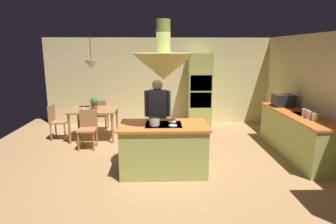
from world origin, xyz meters
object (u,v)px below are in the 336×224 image
object	(u,v)px
potted_plant_on_table	(94,102)
canister_flour	(315,117)
chair_facing_island	(88,126)
chair_by_back_wall	(100,113)
chair_at_corner	(56,119)
canister_tea	(306,113)
cup_on_table	(84,109)
canister_sugar	(310,115)
microwave_on_counter	(284,100)
kitchen_island	(164,148)
person_at_island	(158,114)
dining_table	(94,113)
cooking_pot_on_cooktop	(154,122)
oven_tower	(199,90)

from	to	relation	value
potted_plant_on_table	canister_flour	size ratio (longest dim) A/B	2.09
chair_facing_island	chair_by_back_wall	size ratio (longest dim) A/B	1.00
chair_at_corner	potted_plant_on_table	size ratio (longest dim) A/B	2.90
chair_facing_island	canister_tea	world-z (taller)	canister_tea
cup_on_table	canister_tea	size ratio (longest dim) A/B	0.59
chair_facing_island	canister_sugar	distance (m)	4.69
chair_facing_island	microwave_on_counter	bearing A→B (deg)	1.87
chair_facing_island	canister_tea	distance (m)	4.65
potted_plant_on_table	canister_tea	size ratio (longest dim) A/B	1.95
canister_sugar	microwave_on_counter	xyz separation A→B (m)	(0.00, 1.22, 0.06)
kitchen_island	canister_sugar	distance (m)	2.91
chair_by_back_wall	canister_tea	bearing A→B (deg)	153.53
person_at_island	canister_flour	distance (m)	3.00
chair_at_corner	cup_on_table	distance (m)	0.85
microwave_on_counter	dining_table	bearing A→B (deg)	173.25
cup_on_table	microwave_on_counter	bearing A→B (deg)	-3.69
chair_by_back_wall	microwave_on_counter	distance (m)	4.73
chair_at_corner	canister_flour	bearing A→B (deg)	-109.43
kitchen_island	microwave_on_counter	world-z (taller)	microwave_on_counter
kitchen_island	canister_flour	size ratio (longest dim) A/B	11.00
canister_tea	microwave_on_counter	bearing A→B (deg)	90.00
dining_table	canister_flour	distance (m)	4.95
chair_facing_island	chair_at_corner	size ratio (longest dim) A/B	1.00
potted_plant_on_table	canister_tea	distance (m)	4.79
chair_by_back_wall	person_at_island	bearing A→B (deg)	127.69
canister_flour	cooking_pot_on_cooktop	size ratio (longest dim) A/B	0.80
chair_at_corner	canister_tea	world-z (taller)	canister_tea
potted_plant_on_table	microwave_on_counter	size ratio (longest dim) A/B	0.65
chair_at_corner	chair_by_back_wall	bearing A→B (deg)	-54.16
potted_plant_on_table	chair_at_corner	bearing A→B (deg)	-179.28
chair_facing_island	microwave_on_counter	size ratio (longest dim) A/B	1.89
oven_tower	cup_on_table	distance (m)	3.30
kitchen_island	chair_facing_island	bearing A→B (deg)	140.22
chair_at_corner	cup_on_table	bearing A→B (deg)	-107.02
canister_sugar	cooking_pot_on_cooktop	world-z (taller)	canister_sugar
person_at_island	microwave_on_counter	bearing A→B (deg)	15.94
canister_tea	dining_table	bearing A→B (deg)	160.86
canister_sugar	dining_table	bearing A→B (deg)	158.86
chair_by_back_wall	potted_plant_on_table	xyz separation A→B (m)	(0.02, -0.67, 0.42)
oven_tower	chair_by_back_wall	world-z (taller)	oven_tower
oven_tower	chair_by_back_wall	xyz separation A→B (m)	(-2.80, -0.46, -0.55)
person_at_island	chair_facing_island	world-z (taller)	person_at_island
microwave_on_counter	cooking_pot_on_cooktop	xyz separation A→B (m)	(-3.00, -1.69, -0.06)
kitchen_island	chair_facing_island	xyz separation A→B (m)	(-1.70, 1.42, 0.05)
chair_by_back_wall	chair_at_corner	distance (m)	1.17
chair_facing_island	canister_sugar	xyz separation A→B (m)	(4.54, -1.07, 0.48)
cooking_pot_on_cooktop	oven_tower	bearing A→B (deg)	69.52
person_at_island	chair_by_back_wall	xyz separation A→B (m)	(-1.59, 2.06, -0.43)
dining_table	microwave_on_counter	world-z (taller)	microwave_on_counter
chair_at_corner	microwave_on_counter	bearing A→B (deg)	-95.59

